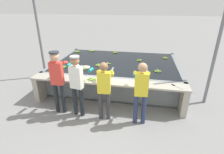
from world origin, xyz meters
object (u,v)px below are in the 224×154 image
at_px(worker_2, 104,86).
at_px(knife_1, 77,78).
at_px(banana_bunch_floating_8, 165,58).
at_px(banana_bunch_ledge_0, 92,79).
at_px(banana_bunch_floating_1, 84,69).
at_px(worker_1, 77,80).
at_px(banana_bunch_floating_4, 158,71).
at_px(banana_bunch_floating_0, 64,67).
at_px(banana_bunch_floating_7, 91,51).
at_px(banana_bunch_ledge_1, 54,75).
at_px(banana_bunch_floating_3, 99,65).
at_px(banana_bunch_floating_2, 139,60).
at_px(support_post_right, 216,52).
at_px(knife_0, 176,86).
at_px(banana_bunch_floating_5, 77,52).
at_px(support_post_left, 40,38).
at_px(worker_3, 141,88).
at_px(banana_bunch_floating_9, 115,52).
at_px(banana_bunch_floating_6, 107,64).

relative_size(worker_2, knife_1, 5.42).
height_order(banana_bunch_floating_8, banana_bunch_ledge_0, banana_bunch_ledge_0).
distance_m(banana_bunch_floating_1, knife_1, 0.80).
xyz_separation_m(worker_1, banana_bunch_floating_4, (2.11, 1.54, -0.18)).
bearing_deg(knife_1, worker_2, -30.85).
relative_size(banana_bunch_floating_0, banana_bunch_floating_1, 0.99).
distance_m(worker_1, banana_bunch_floating_7, 3.67).
bearing_deg(banana_bunch_ledge_1, worker_2, -20.61).
bearing_deg(banana_bunch_floating_3, banana_bunch_floating_2, 30.41).
bearing_deg(banana_bunch_floating_8, banana_bunch_floating_0, -153.74).
xyz_separation_m(banana_bunch_floating_4, support_post_right, (1.49, -0.23, 0.75)).
bearing_deg(banana_bunch_ledge_1, banana_bunch_ledge_0, -4.30).
bearing_deg(worker_1, banana_bunch_floating_2, 60.18).
height_order(banana_bunch_floating_2, banana_bunch_floating_8, same).
distance_m(banana_bunch_floating_1, banana_bunch_ledge_0, 0.95).
distance_m(banana_bunch_floating_7, banana_bunch_ledge_1, 2.99).
distance_m(worker_2, banana_bunch_floating_1, 1.69).
distance_m(banana_bunch_floating_4, support_post_right, 1.68).
relative_size(banana_bunch_floating_0, knife_0, 0.97).
bearing_deg(banana_bunch_floating_5, knife_1, -69.15).
bearing_deg(support_post_left, knife_1, -39.35).
distance_m(banana_bunch_floating_4, banana_bunch_ledge_0, 2.14).
xyz_separation_m(worker_3, support_post_left, (-3.98, 2.32, 0.62)).
xyz_separation_m(banana_bunch_floating_3, banana_bunch_floating_7, (-0.82, 1.82, 0.00)).
height_order(banana_bunch_floating_4, banana_bunch_floating_9, same).
xyz_separation_m(worker_1, banana_bunch_floating_8, (2.48, 3.08, -0.18)).
height_order(banana_bunch_floating_0, banana_bunch_floating_7, same).
height_order(banana_bunch_floating_9, banana_bunch_ledge_0, banana_bunch_ledge_0).
xyz_separation_m(worker_1, banana_bunch_floating_7, (-0.71, 3.59, -0.18)).
bearing_deg(banana_bunch_ledge_1, banana_bunch_floating_9, 64.17).
relative_size(knife_0, support_post_left, 0.09).
height_order(banana_bunch_floating_6, knife_1, banana_bunch_floating_6).
distance_m(banana_bunch_floating_4, banana_bunch_floating_8, 1.59).
xyz_separation_m(knife_0, support_post_right, (1.07, 0.77, 0.76)).
height_order(worker_3, banana_bunch_floating_5, worker_3).
xyz_separation_m(banana_bunch_floating_1, support_post_right, (3.88, -0.02, 0.75)).
distance_m(banana_bunch_floating_1, banana_bunch_floating_3, 0.59).
bearing_deg(banana_bunch_floating_2, knife_1, -129.74).
height_order(banana_bunch_floating_1, banana_bunch_floating_2, same).
distance_m(worker_3, banana_bunch_floating_0, 3.00).
relative_size(banana_bunch_floating_3, knife_1, 0.96).
xyz_separation_m(worker_1, knife_0, (2.53, 0.54, -0.19)).
height_order(banana_bunch_floating_1, banana_bunch_floating_6, same).
distance_m(banana_bunch_floating_3, banana_bunch_floating_9, 1.76).
height_order(banana_bunch_floating_0, knife_0, banana_bunch_floating_0).
height_order(banana_bunch_floating_6, support_post_right, support_post_right).
bearing_deg(banana_bunch_floating_9, banana_bunch_floating_4, -49.19).
distance_m(banana_bunch_floating_1, support_post_right, 3.95).
bearing_deg(banana_bunch_floating_0, banana_bunch_floating_3, 20.35).
relative_size(banana_bunch_floating_1, banana_bunch_floating_7, 1.00).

